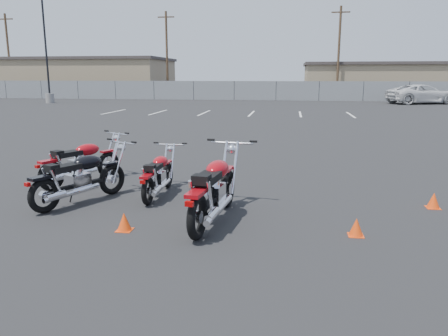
# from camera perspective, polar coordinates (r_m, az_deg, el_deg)

# --- Properties ---
(ground) EXTENTS (120.00, 120.00, 0.00)m
(ground) POSITION_cam_1_polar(r_m,az_deg,el_deg) (7.71, -2.15, -5.61)
(ground) COLOR black
(ground) RESTS_ON ground
(motorcycle_front_red) EXTENTS (1.37, 2.07, 1.05)m
(motorcycle_front_red) POSITION_cam_1_polar(r_m,az_deg,el_deg) (9.97, -18.17, 0.70)
(motorcycle_front_red) COLOR black
(motorcycle_front_red) RESTS_ON ground
(motorcycle_second_black) EXTENTS (1.37, 2.10, 1.07)m
(motorcycle_second_black) POSITION_cam_1_polar(r_m,az_deg,el_deg) (8.47, -18.29, -1.21)
(motorcycle_second_black) COLOR black
(motorcycle_second_black) RESTS_ON ground
(motorcycle_third_red) EXTENTS (0.74, 1.90, 0.93)m
(motorcycle_third_red) POSITION_cam_1_polar(r_m,az_deg,el_deg) (8.64, -8.54, -0.88)
(motorcycle_third_red) COLOR black
(motorcycle_third_red) RESTS_ON ground
(motorcycle_rear_red) EXTENTS (0.94, 2.43, 1.19)m
(motorcycle_rear_red) POSITION_cam_1_polar(r_m,az_deg,el_deg) (7.00, -1.26, -2.82)
(motorcycle_rear_red) COLOR black
(motorcycle_rear_red) RESTS_ON ground
(training_cone_near) EXTENTS (0.24, 0.24, 0.28)m
(training_cone_near) POSITION_cam_1_polar(r_m,az_deg,el_deg) (8.68, 25.70, -3.83)
(training_cone_near) COLOR #FF450D
(training_cone_near) RESTS_ON ground
(training_cone_far) EXTENTS (0.23, 0.23, 0.27)m
(training_cone_far) POSITION_cam_1_polar(r_m,az_deg,el_deg) (6.80, 16.89, -7.39)
(training_cone_far) COLOR #FF450D
(training_cone_far) RESTS_ON ground
(training_cone_extra) EXTENTS (0.24, 0.24, 0.28)m
(training_cone_extra) POSITION_cam_1_polar(r_m,az_deg,el_deg) (6.89, -12.90, -6.85)
(training_cone_extra) COLOR #FF450D
(training_cone_extra) RESTS_ON ground
(light_pole_west) EXTENTS (0.80, 0.70, 10.17)m
(light_pole_west) POSITION_cam_1_polar(r_m,az_deg,el_deg) (40.72, -22.03, 11.59)
(light_pole_west) COLOR gray
(light_pole_west) RESTS_ON ground
(chainlink_fence) EXTENTS (80.06, 0.06, 1.80)m
(chainlink_fence) POSITION_cam_1_polar(r_m,az_deg,el_deg) (42.26, 6.82, 9.99)
(chainlink_fence) COLOR slate
(chainlink_fence) RESTS_ON ground
(tan_building_west) EXTENTS (18.40, 10.40, 4.30)m
(tan_building_west) POSITION_cam_1_polar(r_m,az_deg,el_deg) (54.49, -17.16, 11.31)
(tan_building_west) COLOR #8C795A
(tan_building_west) RESTS_ON ground
(tan_building_east) EXTENTS (14.40, 9.40, 3.70)m
(tan_building_east) POSITION_cam_1_polar(r_m,az_deg,el_deg) (51.94, 18.49, 10.89)
(tan_building_east) COLOR #8C795A
(tan_building_east) RESTS_ON ground
(utility_pole_a) EXTENTS (1.80, 0.24, 9.00)m
(utility_pole_a) POSITION_cam_1_polar(r_m,az_deg,el_deg) (55.91, -26.31, 13.22)
(utility_pole_a) COLOR #402D1D
(utility_pole_a) RESTS_ON ground
(utility_pole_b) EXTENTS (1.80, 0.24, 9.00)m
(utility_pole_b) POSITION_cam_1_polar(r_m,az_deg,el_deg) (49.13, -7.47, 14.66)
(utility_pole_b) COLOR #402D1D
(utility_pole_b) RESTS_ON ground
(utility_pole_c) EXTENTS (1.80, 0.24, 9.00)m
(utility_pole_c) POSITION_cam_1_polar(r_m,az_deg,el_deg) (46.51, 14.76, 14.53)
(utility_pole_c) COLOR #402D1D
(utility_pole_c) RESTS_ON ground
(parking_line_stripes) EXTENTS (15.12, 4.00, 0.01)m
(parking_line_stripes) POSITION_cam_1_polar(r_m,az_deg,el_deg) (27.59, 0.48, 7.17)
(parking_line_stripes) COLOR silver
(parking_line_stripes) RESTS_ON ground
(white_van) EXTENTS (4.54, 7.10, 2.51)m
(white_van) POSITION_cam_1_polar(r_m,az_deg,el_deg) (40.38, 24.53, 9.42)
(white_van) COLOR silver
(white_van) RESTS_ON ground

